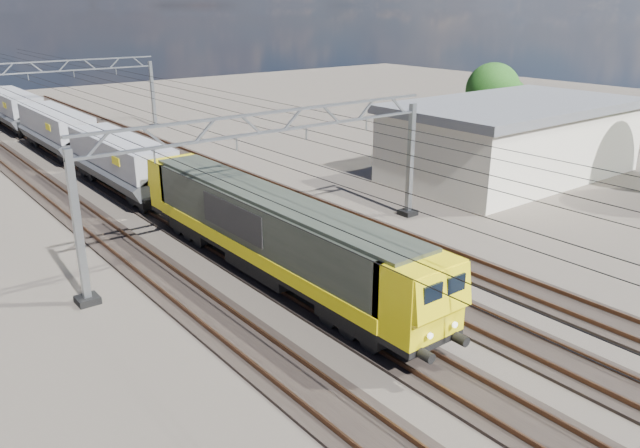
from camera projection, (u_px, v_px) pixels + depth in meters
ground at (324, 277)px, 28.69m from camera, size 160.00×160.00×0.00m
track_outer_west at (208, 313)px, 25.19m from camera, size 2.60×140.00×0.30m
track_loco at (289, 287)px, 27.51m from camera, size 2.60×140.00×0.30m
track_inner_east at (357, 265)px, 29.83m from camera, size 2.60×140.00×0.30m
track_outer_east at (415, 246)px, 32.15m from camera, size 2.60×140.00×0.30m
catenary_gantry_mid at (274, 177)px, 30.38m from camera, size 19.90×0.90×7.11m
catenary_gantry_far at (55, 97)px, 57.16m from camera, size 19.90×0.90×7.11m
overhead_wires at (230, 127)px, 32.74m from camera, size 12.03×140.00×0.53m
locomotive at (270, 230)px, 27.82m from camera, size 2.76×21.10×3.62m
hopper_wagon_lead at (121, 159)px, 41.01m from camera, size 3.38×13.00×3.25m
hopper_wagon_mid at (56, 128)px, 51.58m from camera, size 3.38×13.00×3.25m
hopper_wagon_third at (14, 107)px, 62.15m from camera, size 3.38×13.00×3.25m
industrial_shed at (512, 138)px, 45.02m from camera, size 18.60×10.60×5.40m
tree_far at (497, 92)px, 55.03m from camera, size 5.28×4.88×7.14m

